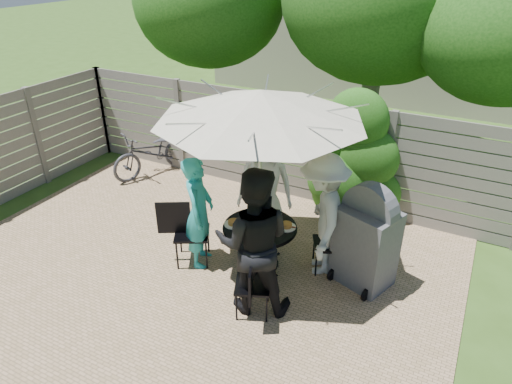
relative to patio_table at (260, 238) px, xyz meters
The scene contains 23 objects.
backyard_envelope 9.65m from the patio_table, 94.36° to the left, with size 60.00×60.00×5.00m.
patio_table is the anchor object (origin of this frame).
umbrella 1.89m from the patio_table, 18.43° to the left, with size 3.40×3.40×2.53m.
chair_back 0.99m from the patio_table, 111.85° to the left, with size 0.50×0.63×0.83m.
person_back 0.92m from the patio_table, 111.90° to the left, with size 0.83×0.54×1.70m, color white.
chair_left 0.98m from the patio_table, 157.98° to the right, with size 0.73×0.64×0.97m.
person_left 0.90m from the patio_table, 158.10° to the right, with size 0.59×0.39×1.63m, color teal.
chair_front 0.98m from the patio_table, 68.08° to the right, with size 0.55×0.66×0.87m.
person_front 0.97m from the patio_table, 68.10° to the right, with size 0.93×0.72×1.91m, color black.
chair_right 0.98m from the patio_table, 21.96° to the left, with size 0.66×0.56×0.87m.
person_right 0.93m from the patio_table, 21.90° to the left, with size 1.13×0.65×1.74m, color beige.
plate_back 0.42m from the patio_table, 111.90° to the left, with size 0.26×0.26×0.06m.
plate_left 0.42m from the patio_table, 158.10° to the right, with size 0.26×0.26×0.06m.
plate_front 0.42m from the patio_table, 68.10° to the right, with size 0.26×0.26×0.06m.
plate_right 0.42m from the patio_table, 21.90° to the left, with size 0.26×0.26×0.06m.
glass_back 0.39m from the patio_table, 133.90° to the left, with size 0.07×0.07×0.14m, color silver.
glass_left 0.39m from the patio_table, 136.10° to the right, with size 0.07×0.07×0.14m, color silver.
glass_front 0.39m from the patio_table, 46.10° to the right, with size 0.07×0.07×0.14m, color silver.
glass_right 0.39m from the patio_table, 43.90° to the left, with size 0.07×0.07×0.14m, color silver.
syrup_jug 0.29m from the patio_table, 162.09° to the left, with size 0.09×0.09×0.16m, color #59280C.
coffee_cup 0.35m from the patio_table, 87.45° to the left, with size 0.08×0.08×0.12m, color #C6B293.
bicycle 3.64m from the patio_table, 152.33° to the left, with size 0.60×1.71×0.90m, color #333338.
bbq_grill 1.43m from the patio_table, 13.21° to the left, with size 0.86×0.76×1.46m.
Camera 1 is at (3.17, -3.75, 4.00)m, focal length 32.00 mm.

